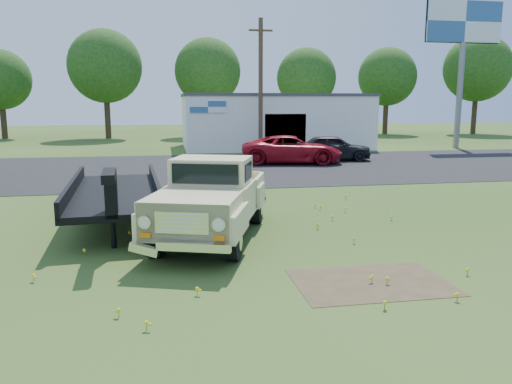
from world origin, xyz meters
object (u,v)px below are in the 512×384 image
(dark_sedan, at_px, (333,148))
(red_pickup, at_px, (292,150))
(billboard, at_px, (463,35))
(flatbed_trailer, at_px, (115,188))
(vintage_pickup_truck, at_px, (212,198))

(dark_sedan, bearing_deg, red_pickup, 123.11)
(billboard, distance_m, dark_sedan, 16.10)
(billboard, distance_m, flatbed_trailer, 32.63)
(vintage_pickup_truck, xyz_separation_m, red_pickup, (6.01, 15.34, -0.26))
(flatbed_trailer, height_order, red_pickup, flatbed_trailer)
(vintage_pickup_truck, bearing_deg, red_pickup, 86.98)
(vintage_pickup_truck, distance_m, dark_sedan, 18.70)
(billboard, bearing_deg, dark_sedan, -151.37)
(vintage_pickup_truck, relative_size, red_pickup, 1.01)
(vintage_pickup_truck, xyz_separation_m, flatbed_trailer, (-2.65, 2.33, -0.06))
(vintage_pickup_truck, height_order, flatbed_trailer, vintage_pickup_truck)
(billboard, height_order, flatbed_trailer, billboard)
(flatbed_trailer, relative_size, red_pickup, 1.27)
(flatbed_trailer, bearing_deg, billboard, 37.06)
(flatbed_trailer, relative_size, dark_sedan, 1.62)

